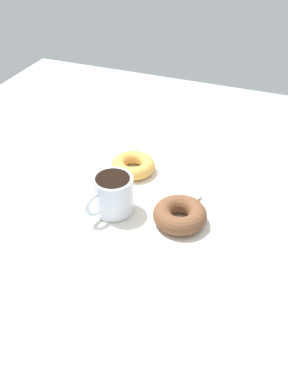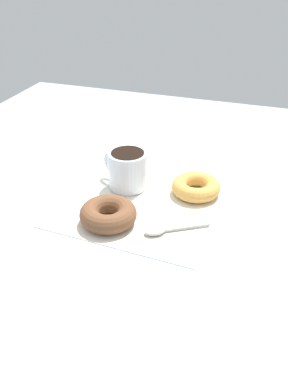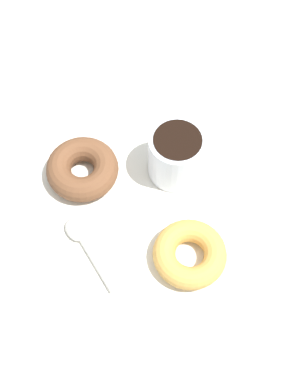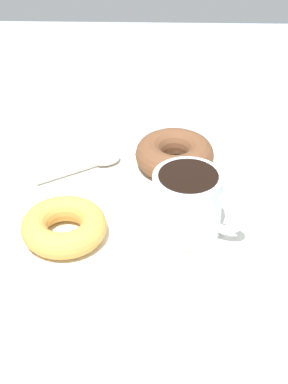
{
  "view_description": "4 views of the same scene",
  "coord_description": "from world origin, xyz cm",
  "px_view_note": "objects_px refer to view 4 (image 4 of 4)",
  "views": [
    {
      "loc": [
        -26.06,
        63.2,
        53.49
      ],
      "look_at": [
        -1.74,
        1.1,
        2.3
      ],
      "focal_mm": 40.0,
      "sensor_mm": 36.0,
      "label": 1
    },
    {
      "loc": [
        -66.86,
        -20.96,
        43.92
      ],
      "look_at": [
        -1.74,
        1.1,
        2.3
      ],
      "focal_mm": 40.0,
      "sensor_mm": 36.0,
      "label": 2
    },
    {
      "loc": [
        -1.38,
        -33.29,
        65.4
      ],
      "look_at": [
        -1.74,
        1.1,
        2.3
      ],
      "focal_mm": 50.0,
      "sensor_mm": 36.0,
      "label": 3
    },
    {
      "loc": [
        58.56,
        2.56,
        46.59
      ],
      "look_at": [
        -1.74,
        1.1,
        2.3
      ],
      "focal_mm": 60.0,
      "sensor_mm": 36.0,
      "label": 4
    }
  ],
  "objects_px": {
    "donut_near_cup": "(175,154)",
    "donut_far": "(64,227)",
    "spoon": "(98,163)",
    "coffee_cup": "(189,203)"
  },
  "relations": [
    {
      "from": "donut_near_cup",
      "to": "donut_far",
      "type": "height_order",
      "value": "donut_near_cup"
    },
    {
      "from": "donut_near_cup",
      "to": "spoon",
      "type": "bearing_deg",
      "value": -88.65
    },
    {
      "from": "coffee_cup",
      "to": "spoon",
      "type": "height_order",
      "value": "coffee_cup"
    },
    {
      "from": "spoon",
      "to": "donut_far",
      "type": "bearing_deg",
      "value": -9.85
    },
    {
      "from": "coffee_cup",
      "to": "donut_near_cup",
      "type": "relative_size",
      "value": 1.01
    },
    {
      "from": "donut_far",
      "to": "coffee_cup",
      "type": "bearing_deg",
      "value": 96.28
    },
    {
      "from": "donut_near_cup",
      "to": "spoon",
      "type": "xyz_separation_m",
      "value": [
        0.0,
        -0.1,
        -0.01
      ]
    },
    {
      "from": "coffee_cup",
      "to": "donut_far",
      "type": "xyz_separation_m",
      "value": [
        0.02,
        -0.14,
        -0.02
      ]
    },
    {
      "from": "coffee_cup",
      "to": "donut_far",
      "type": "height_order",
      "value": "coffee_cup"
    },
    {
      "from": "spoon",
      "to": "coffee_cup",
      "type": "bearing_deg",
      "value": 41.29
    }
  ]
}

